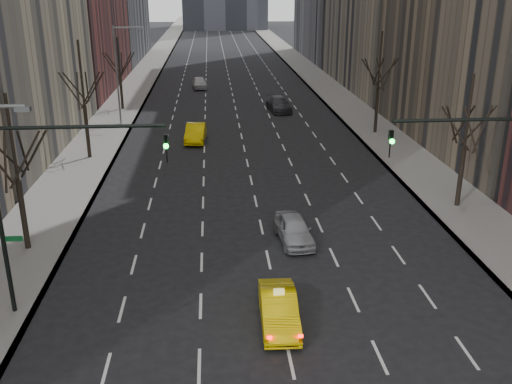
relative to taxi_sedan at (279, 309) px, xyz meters
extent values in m
cube|color=slate|center=(-12.10, 59.58, -0.59)|extent=(4.50, 320.00, 0.15)
cube|color=slate|center=(12.40, 59.58, -0.59)|extent=(4.50, 320.00, 0.15)
cylinder|color=black|center=(-11.85, 7.58, 1.27)|extent=(0.28, 0.28, 3.57)
cylinder|color=black|center=(-11.85, 7.58, 5.18)|extent=(0.16, 0.16, 4.25)
cylinder|color=black|center=(-11.70, 8.43, 4.28)|extent=(0.42, 1.80, 2.52)
cylinder|color=black|center=(-11.04, 7.87, 4.28)|extent=(1.74, 0.72, 2.52)
cylinder|color=black|center=(-11.19, 7.03, 4.28)|extent=(1.46, 1.25, 2.52)
cylinder|color=black|center=(-12.00, 6.73, 4.28)|extent=(0.42, 1.80, 2.52)
cylinder|color=black|center=(-12.51, 8.13, 4.28)|extent=(1.46, 1.25, 2.52)
cylinder|color=black|center=(-11.85, 23.58, 1.48)|extent=(0.28, 0.28, 3.99)
cylinder|color=black|center=(-11.85, 23.58, 5.85)|extent=(0.16, 0.16, 4.75)
cylinder|color=black|center=(-11.70, 24.43, 4.70)|extent=(0.42, 1.80, 2.52)
cylinder|color=black|center=(-11.04, 23.87, 4.70)|extent=(1.74, 0.72, 2.52)
cylinder|color=black|center=(-11.19, 23.03, 4.70)|extent=(1.46, 1.25, 2.52)
cylinder|color=black|center=(-12.00, 22.73, 4.70)|extent=(0.42, 1.80, 2.52)
cylinder|color=black|center=(-12.66, 23.29, 4.70)|extent=(1.74, 0.72, 2.52)
cylinder|color=black|center=(-12.51, 24.13, 4.70)|extent=(1.46, 1.25, 2.52)
cylinder|color=black|center=(-11.85, 41.58, 1.17)|extent=(0.28, 0.28, 3.36)
cylinder|color=black|center=(-11.85, 41.58, 4.85)|extent=(0.16, 0.16, 4.00)
cylinder|color=black|center=(-11.70, 42.43, 4.07)|extent=(0.42, 1.80, 2.52)
cylinder|color=black|center=(-11.04, 41.87, 4.07)|extent=(1.74, 0.72, 2.52)
cylinder|color=black|center=(-11.19, 41.03, 4.07)|extent=(1.46, 1.25, 2.52)
cylinder|color=black|center=(-12.00, 40.73, 4.07)|extent=(0.42, 1.80, 2.52)
cylinder|color=black|center=(-12.66, 41.29, 4.07)|extent=(1.74, 0.72, 2.52)
cylinder|color=black|center=(-12.51, 42.13, 4.07)|extent=(1.46, 1.25, 2.52)
cylinder|color=black|center=(12.15, 11.58, 1.27)|extent=(0.28, 0.28, 3.57)
cylinder|color=black|center=(12.15, 11.58, 5.18)|extent=(0.16, 0.16, 4.25)
cylinder|color=black|center=(12.30, 12.43, 4.28)|extent=(0.42, 1.80, 2.52)
cylinder|color=black|center=(12.96, 11.87, 4.28)|extent=(1.74, 0.72, 2.52)
cylinder|color=black|center=(12.81, 11.03, 4.28)|extent=(1.46, 1.25, 2.52)
cylinder|color=black|center=(12.00, 10.73, 4.28)|extent=(0.42, 1.80, 2.52)
cylinder|color=black|center=(11.34, 11.29, 4.28)|extent=(1.74, 0.72, 2.52)
cylinder|color=black|center=(11.49, 12.13, 4.28)|extent=(1.46, 1.25, 2.52)
cylinder|color=black|center=(12.15, 29.58, 1.48)|extent=(0.28, 0.28, 3.99)
cylinder|color=black|center=(12.15, 29.58, 5.85)|extent=(0.16, 0.16, 4.75)
cylinder|color=black|center=(12.30, 30.43, 4.70)|extent=(0.42, 1.80, 2.52)
cylinder|color=black|center=(12.96, 29.87, 4.70)|extent=(1.74, 0.72, 2.52)
cylinder|color=black|center=(12.81, 29.03, 4.70)|extent=(1.46, 1.25, 2.52)
cylinder|color=black|center=(12.00, 28.73, 4.70)|extent=(0.42, 1.80, 2.52)
cylinder|color=black|center=(11.34, 29.29, 4.70)|extent=(1.74, 0.72, 2.52)
cylinder|color=black|center=(11.49, 30.13, 4.70)|extent=(1.46, 1.25, 2.52)
cylinder|color=black|center=(-10.65, 1.58, 3.49)|extent=(0.18, 0.18, 8.00)
cylinder|color=black|center=(-7.40, 1.58, 7.09)|extent=(6.50, 0.14, 0.14)
imported|color=black|center=(-4.15, 1.58, 6.19)|extent=(0.18, 0.22, 1.10)
sphere|color=#0CFF33|center=(-4.15, 1.40, 6.34)|extent=(0.20, 0.20, 0.20)
cube|color=#0C5926|center=(-10.25, 1.58, 2.69)|extent=(0.70, 0.04, 0.22)
cylinder|color=black|center=(7.70, 1.58, 7.09)|extent=(6.50, 0.14, 0.14)
imported|color=black|center=(4.45, 1.58, 6.19)|extent=(0.18, 0.22, 1.10)
sphere|color=#0CFF33|center=(4.45, 1.40, 6.34)|extent=(0.20, 0.20, 0.20)
cube|color=slate|center=(-8.55, -0.42, 8.19)|extent=(0.50, 0.22, 0.15)
cylinder|color=slate|center=(-11.05, 34.58, 3.99)|extent=(0.16, 0.16, 9.00)
cylinder|color=slate|center=(-9.75, 34.58, 8.29)|extent=(2.60, 0.14, 0.14)
cube|color=slate|center=(-8.55, 34.58, 8.19)|extent=(0.50, 0.22, 0.15)
imported|color=yellow|center=(0.00, 0.00, 0.00)|extent=(1.49, 4.06, 1.33)
imported|color=#9EA0A6|center=(1.68, 7.58, 0.01)|extent=(1.94, 4.11, 1.36)
imported|color=yellow|center=(-3.82, 28.10, 0.08)|extent=(1.86, 4.62, 1.49)
imported|color=#333238|center=(4.64, 39.83, 0.07)|extent=(2.59, 5.23, 1.46)
imported|color=silver|center=(-3.89, 54.15, 0.06)|extent=(2.08, 4.39, 1.45)
camera|label=1|loc=(-2.42, -19.28, 12.04)|focal=40.00mm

